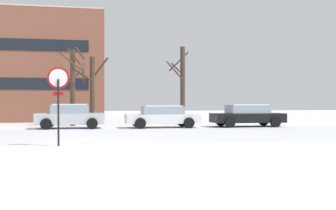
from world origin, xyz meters
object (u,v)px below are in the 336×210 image
Objects in this scene: parked_car_silver at (70,116)px; parked_car_black at (247,115)px; parked_car_white at (162,116)px; stop_sign at (58,91)px.

parked_car_silver is 10.94m from parked_car_black.
parked_car_black is at bearing -1.63° from parked_car_silver.
parked_car_white is 0.98× the size of parked_car_black.
parked_car_black is (10.93, -0.31, -0.01)m from parked_car_silver.
stop_sign is 0.62× the size of parked_car_white.
stop_sign is 10.05m from parked_car_silver.
stop_sign reaches higher than parked_car_silver.
parked_car_black is at bearing 41.71° from stop_sign.
parked_car_white is at bearing -2.79° from parked_car_silver.
stop_sign reaches higher than parked_car_white.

